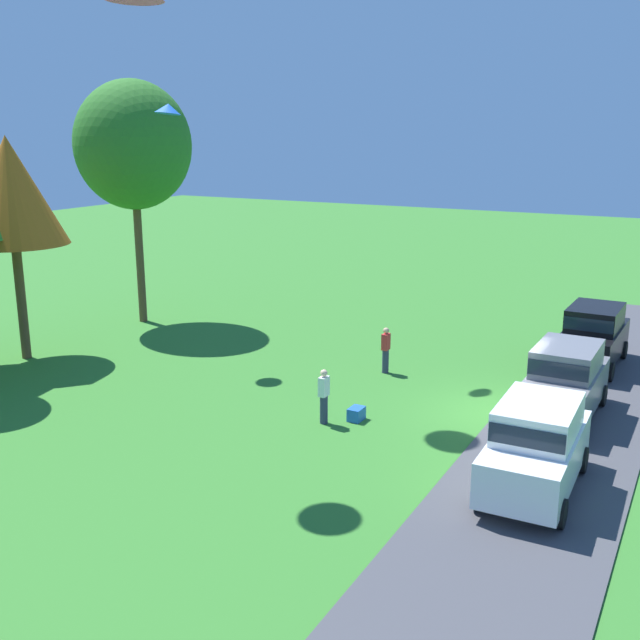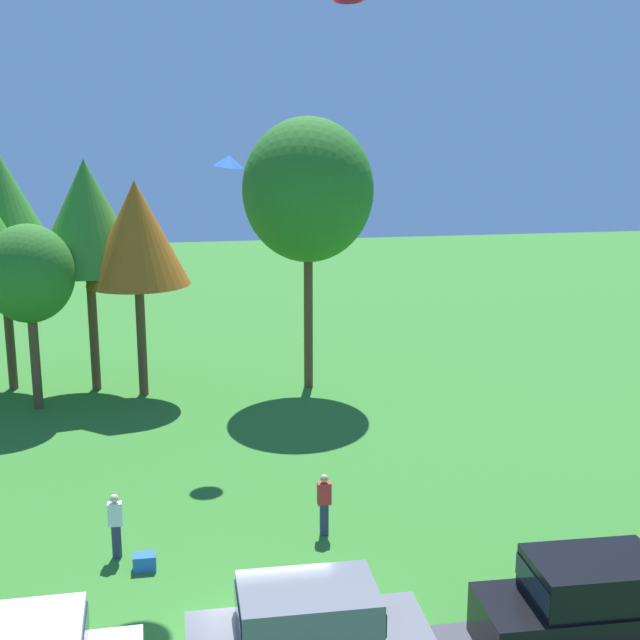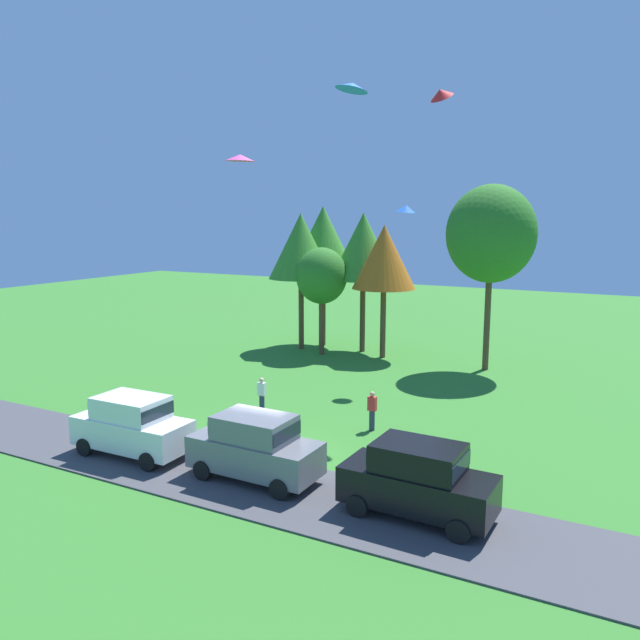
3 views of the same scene
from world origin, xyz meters
name	(u,v)px [view 3 (image 3 of 3)]	position (x,y,z in m)	size (l,w,h in m)	color
ground_plane	(270,459)	(0.00, 0.00, 0.00)	(120.00, 120.00, 0.00)	#337528
pavement_strip	(235,480)	(0.00, -2.21, 0.03)	(36.00, 4.40, 0.06)	#424247
car_suv_by_flagpole	(132,423)	(-4.73, -2.21, 1.30)	(4.63, 2.11, 2.28)	white
car_suv_far_end	(255,445)	(0.63, -1.88, 1.30)	(4.62, 2.09, 2.28)	slate
car_suv_near_entrance	(418,477)	(6.46, -1.81, 1.30)	(4.65, 2.14, 2.28)	black
person_on_lawn	(372,410)	(2.14, 4.73, 0.88)	(0.36, 0.24, 1.71)	#2D334C
person_watching_sky	(262,395)	(-3.25, 4.43, 0.88)	(0.36, 0.24, 1.71)	#2D334C
tree_lone_near	(301,246)	(-8.76, 17.71, 7.01)	(4.37, 4.37, 9.23)	brown
tree_right_of_center	(323,240)	(-8.04, 19.55, 7.38)	(4.60, 4.60, 9.71)	brown
tree_far_right	(322,276)	(-6.72, 16.84, 5.16)	(3.33, 3.33, 7.03)	brown
tree_left_of_center	(363,247)	(-4.70, 18.88, 7.02)	(4.38, 4.38, 9.25)	brown
tree_far_left	(384,258)	(-2.80, 17.86, 6.44)	(4.02, 4.02, 8.49)	brown
tree_center_back	(491,234)	(3.84, 17.74, 7.99)	(5.13, 5.13, 10.84)	brown
cooler_box	(266,416)	(-2.55, 3.66, 0.20)	(0.56, 0.40, 0.40)	blue
kite_delta_near_flag	(240,158)	(-6.68, 7.95, 11.94)	(1.52, 1.52, 0.32)	#EA4C9E
kite_delta_high_right	(406,209)	(0.44, 12.89, 9.42)	(0.99, 0.99, 0.36)	blue
kite_delta_high_left	(441,94)	(3.52, 8.53, 14.26)	(1.03, 1.03, 0.37)	red
kite_delta_over_trees	(352,86)	(-0.71, 8.52, 14.94)	(1.56, 1.56, 0.32)	blue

